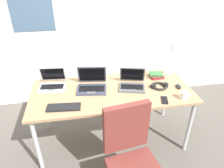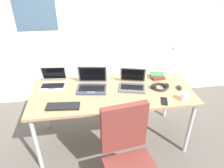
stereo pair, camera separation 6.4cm
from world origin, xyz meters
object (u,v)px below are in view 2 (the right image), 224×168
(computer_mouse, at_px, (179,88))
(headphones, at_px, (160,87))
(laptop_back_left, at_px, (92,84))
(laptop_near_mouse, at_px, (53,82))
(coffee_mug, at_px, (184,97))
(office_chair, at_px, (130,168))
(laptop_by_keyboard, at_px, (132,84))
(cell_phone, at_px, (164,101))
(desk_lamp, at_px, (172,60))
(book_stack, at_px, (157,76))
(external_keyboard, at_px, (63,106))

(computer_mouse, distance_m, headphones, 0.22)
(laptop_back_left, relative_size, headphones, 1.71)
(laptop_near_mouse, bearing_deg, computer_mouse, -11.16)
(laptop_back_left, bearing_deg, headphones, -8.17)
(computer_mouse, bearing_deg, headphones, 172.97)
(coffee_mug, bearing_deg, office_chair, -144.54)
(laptop_by_keyboard, distance_m, office_chair, 0.92)
(cell_phone, xyz_separation_m, coffee_mug, (0.21, -0.01, 0.04))
(computer_mouse, bearing_deg, laptop_back_left, 176.87)
(desk_lamp, distance_m, laptop_back_left, 1.05)
(desk_lamp, bearing_deg, laptop_by_keyboard, -156.39)
(laptop_back_left, distance_m, coffee_mug, 1.01)
(desk_lamp, relative_size, book_stack, 2.17)
(book_stack, bearing_deg, coffee_mug, -77.69)
(desk_lamp, bearing_deg, book_stack, -160.21)
(desk_lamp, distance_m, cell_phone, 0.68)
(coffee_mug, bearing_deg, external_keyboard, 177.19)
(cell_phone, bearing_deg, computer_mouse, 56.87)
(laptop_by_keyboard, distance_m, laptop_back_left, 0.46)
(laptop_near_mouse, relative_size, cell_phone, 2.33)
(office_chair, bearing_deg, laptop_by_keyboard, 76.47)
(book_stack, xyz_separation_m, office_chair, (-0.56, -0.99, -0.37))
(desk_lamp, xyz_separation_m, computer_mouse, (-0.04, -0.36, -0.18))
(laptop_back_left, bearing_deg, computer_mouse, -9.26)
(laptop_near_mouse, height_order, cell_phone, laptop_near_mouse)
(computer_mouse, bearing_deg, book_stack, 125.93)
(cell_phone, xyz_separation_m, headphones, (0.05, 0.27, 0.01))
(book_stack, bearing_deg, cell_phone, -100.75)
(laptop_near_mouse, distance_m, office_chair, 1.27)
(laptop_by_keyboard, height_order, headphones, laptop_by_keyboard)
(laptop_by_keyboard, bearing_deg, desk_lamp, 23.61)
(computer_mouse, distance_m, coffee_mug, 0.23)
(laptop_by_keyboard, height_order, computer_mouse, laptop_by_keyboard)
(laptop_back_left, bearing_deg, office_chair, -72.98)
(desk_lamp, bearing_deg, laptop_near_mouse, -177.03)
(laptop_near_mouse, distance_m, external_keyboard, 0.47)
(coffee_mug, distance_m, office_chair, 0.91)
(headphones, bearing_deg, laptop_by_keyboard, 168.38)
(laptop_near_mouse, xyz_separation_m, computer_mouse, (1.43, -0.28, -0.03))
(laptop_back_left, distance_m, external_keyboard, 0.45)
(laptop_near_mouse, distance_m, book_stack, 1.27)
(headphones, xyz_separation_m, coffee_mug, (0.16, -0.28, 0.03))
(cell_phone, bearing_deg, coffee_mug, 14.30)
(headphones, bearing_deg, book_stack, 78.15)
(laptop_near_mouse, xyz_separation_m, office_chair, (0.71, -0.98, -0.39))
(desk_lamp, bearing_deg, office_chair, -125.45)
(laptop_by_keyboard, bearing_deg, laptop_back_left, 174.19)
(laptop_back_left, relative_size, computer_mouse, 3.81)
(desk_lamp, xyz_separation_m, laptop_near_mouse, (-1.46, -0.08, -0.15))
(computer_mouse, height_order, office_chair, office_chair)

